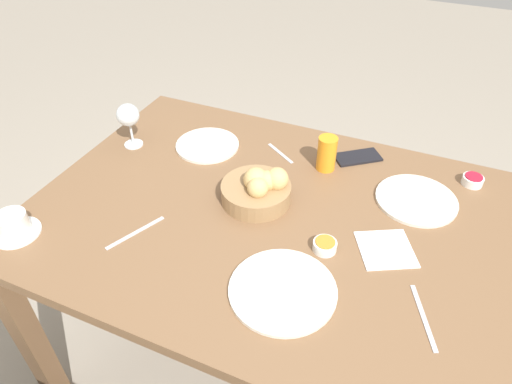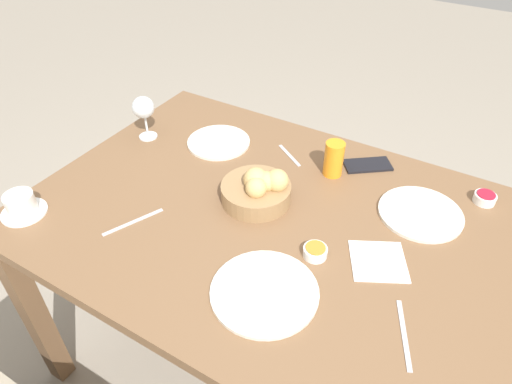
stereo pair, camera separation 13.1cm
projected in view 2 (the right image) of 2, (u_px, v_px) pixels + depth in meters
ground_plane at (264, 358)px, 1.78m from camera, size 10.00×10.00×0.00m
dining_table at (267, 237)px, 1.36m from camera, size 1.36×0.98×0.76m
bread_basket at (259, 189)px, 1.32m from camera, size 0.21×0.21×0.11m
plate_near_left at (420, 213)px, 1.30m from camera, size 0.24×0.24×0.01m
plate_near_right at (219, 142)px, 1.59m from camera, size 0.22×0.22×0.01m
plate_far_center at (264, 292)px, 1.08m from camera, size 0.26×0.26×0.01m
juice_glass at (334, 159)px, 1.42m from camera, size 0.06×0.06×0.11m
wine_glass at (143, 109)px, 1.55m from camera, size 0.08×0.08×0.16m
coffee_cup at (21, 205)px, 1.29m from camera, size 0.13×0.13×0.07m
jam_bowl_berry at (485, 198)px, 1.34m from camera, size 0.06×0.06×0.03m
jam_bowl_honey at (315, 252)px, 1.17m from camera, size 0.06×0.06×0.03m
fork_silver at (404, 334)px, 1.00m from camera, size 0.08×0.17×0.00m
knife_silver at (133, 222)px, 1.28m from camera, size 0.08×0.17×0.00m
spoon_coffee at (289, 155)px, 1.53m from camera, size 0.12×0.08×0.00m
napkin at (378, 261)px, 1.16m from camera, size 0.19×0.19×0.00m
cell_phone at (368, 165)px, 1.48m from camera, size 0.16×0.15×0.01m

